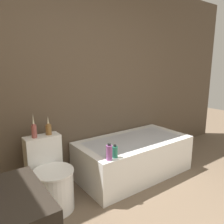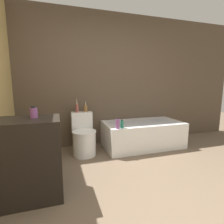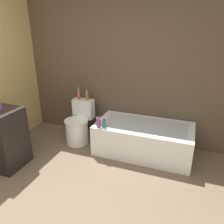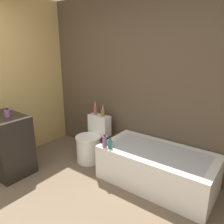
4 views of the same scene
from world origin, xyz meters
The scene contains 7 objects.
wall_back_tiled centered at (0.00, 2.26, 1.30)m, with size 6.40×0.06×2.60m.
bathtub centered at (0.75, 1.81, 0.25)m, with size 1.52×0.79×0.49m.
toilet centered at (-0.42, 1.79, 0.30)m, with size 0.41×0.58×0.72m.
vase_gold centered at (-0.50, 1.99, 0.80)m, with size 0.06×0.06×0.26m.
vase_silver centered at (-0.34, 2.00, 0.79)m, with size 0.06×0.06×0.21m.
shampoo_bottle_tall centered at (0.11, 1.48, 0.58)m, with size 0.07×0.07×0.18m.
shampoo_bottle_short centered at (0.19, 1.49, 0.56)m, with size 0.06×0.06×0.14m.
Camera 3 is at (1.37, -1.29, 1.95)m, focal length 35.00 mm.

